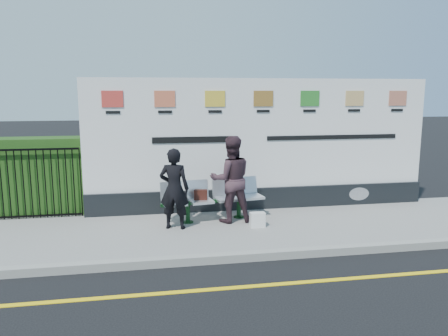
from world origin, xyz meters
The scene contains 12 objects.
ground centered at (0.00, 0.00, 0.00)m, with size 80.00×80.00×0.00m, color black.
pavement centered at (0.00, 2.50, 0.06)m, with size 14.00×3.00×0.12m, color gray.
kerb centered at (0.00, 1.00, 0.07)m, with size 14.00×0.18×0.14m, color gray.
yellow_line centered at (0.00, 0.00, 0.00)m, with size 14.00×0.10×0.01m, color yellow.
billboard centered at (0.50, 3.85, 1.42)m, with size 8.00×0.30×3.00m.
hedge centered at (-4.58, 4.30, 0.97)m, with size 2.35×0.70×1.70m, color #224815.
railing centered at (-4.58, 3.85, 0.89)m, with size 2.05×0.06×1.54m, color black, non-canonical shape.
bench centered at (-0.75, 3.05, 0.35)m, with size 2.18×0.57×0.47m, color silver, non-canonical shape.
woman_left centered at (-1.60, 2.62, 0.93)m, with size 0.59×0.39×1.62m, color black.
woman_right centered at (-0.41, 2.89, 1.03)m, with size 0.88×0.69×1.81m, color #3C272F.
handbag_brown centered at (-1.03, 3.01, 0.69)m, with size 0.27×0.12×0.21m, color black.
carrier_bag_white centered at (0.05, 2.41, 0.27)m, with size 0.30×0.18×0.30m, color silver.
Camera 1 is at (-2.10, -5.84, 2.82)m, focal length 35.00 mm.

